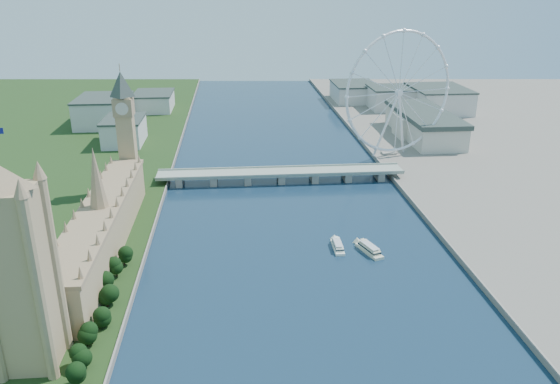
{
  "coord_description": "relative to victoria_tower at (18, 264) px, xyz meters",
  "views": [
    {
      "loc": [
        -40.92,
        -161.16,
        166.75
      ],
      "look_at": [
        -8.61,
        210.0,
        24.21
      ],
      "focal_mm": 35.0,
      "sensor_mm": 36.0,
      "label": 1
    }
  ],
  "objects": [
    {
      "name": "tour_boat_near",
      "position": [
        161.23,
        108.34,
        -54.49
      ],
      "size": [
        6.69,
        25.54,
        5.59
      ],
      "primitive_type": null,
      "rotation": [
        0.0,
        0.0,
        -0.01
      ],
      "color": "white",
      "rests_on": "ground"
    },
    {
      "name": "parliament_range",
      "position": [
        7.0,
        115.0,
        -36.01
      ],
      "size": [
        24.0,
        200.0,
        70.0
      ],
      "color": "tan",
      "rests_on": "ground"
    },
    {
      "name": "county_hall",
      "position": [
        310.0,
        375.0,
        -54.49
      ],
      "size": [
        54.0,
        144.0,
        35.0
      ],
      "primitive_type": null,
      "color": "beige",
      "rests_on": "ground"
    },
    {
      "name": "city_skyline",
      "position": [
        174.22,
        505.08,
        -37.53
      ],
      "size": [
        505.0,
        280.0,
        32.0
      ],
      "color": "beige",
      "rests_on": "ground"
    },
    {
      "name": "london_eye",
      "position": [
        254.98,
        300.08,
        13.03
      ],
      "size": [
        113.6,
        39.12,
        124.3
      ],
      "color": "silver",
      "rests_on": "ground"
    },
    {
      "name": "big_ben",
      "position": [
        7.0,
        223.0,
        12.08
      ],
      "size": [
        20.02,
        20.02,
        110.0
      ],
      "color": "tan",
      "rests_on": "ground"
    },
    {
      "name": "tour_boat_far",
      "position": [
        181.11,
        101.22,
        -54.49
      ],
      "size": [
        16.01,
        28.72,
        6.16
      ],
      "primitive_type": null,
      "rotation": [
        0.0,
        0.0,
        0.34
      ],
      "color": "beige",
      "rests_on": "ground"
    },
    {
      "name": "tree_row",
      "position": [
        22.0,
        3.0,
        -45.85
      ],
      "size": [
        9.17,
        185.17,
        20.45
      ],
      "color": "black",
      "rests_on": "ground"
    },
    {
      "name": "westminster_bridge",
      "position": [
        135.0,
        245.0,
        -47.86
      ],
      "size": [
        220.0,
        22.0,
        9.5
      ],
      "color": "gray",
      "rests_on": "ground"
    },
    {
      "name": "victoria_tower",
      "position": [
        0.0,
        0.0,
        0.0
      ],
      "size": [
        28.16,
        28.16,
        112.0
      ],
      "color": "tan",
      "rests_on": "ground"
    }
  ]
}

